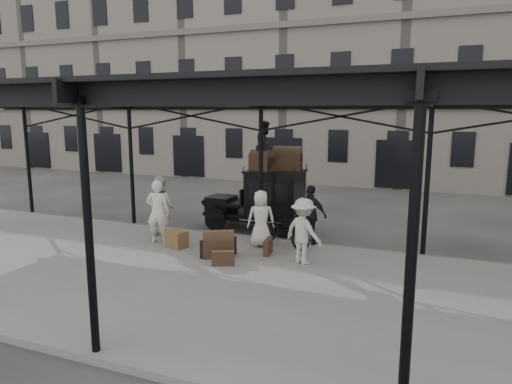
% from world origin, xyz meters
% --- Properties ---
extents(ground, '(120.00, 120.00, 0.00)m').
position_xyz_m(ground, '(0.00, 0.00, 0.00)').
color(ground, '#383533').
rests_on(ground, ground).
extents(platform, '(28.00, 8.00, 0.15)m').
position_xyz_m(platform, '(0.00, -2.00, 0.07)').
color(platform, slate).
rests_on(platform, ground).
extents(canopy, '(22.50, 9.00, 4.74)m').
position_xyz_m(canopy, '(0.00, -1.72, 4.60)').
color(canopy, black).
rests_on(canopy, ground).
extents(building_frontage, '(64.00, 8.00, 14.00)m').
position_xyz_m(building_frontage, '(0.00, 18.00, 7.00)').
color(building_frontage, slate).
rests_on(building_frontage, ground).
extents(taxi, '(3.65, 1.55, 2.18)m').
position_xyz_m(taxi, '(-0.29, 3.34, 1.20)').
color(taxi, black).
rests_on(taxi, ground).
extents(porter_left, '(0.82, 0.64, 1.97)m').
position_xyz_m(porter_left, '(-2.71, 0.18, 1.14)').
color(porter_left, silver).
rests_on(porter_left, platform).
extents(porter_midleft, '(1.15, 1.01, 1.98)m').
position_xyz_m(porter_midleft, '(-3.10, 0.95, 1.14)').
color(porter_midleft, beige).
rests_on(porter_midleft, platform).
extents(porter_centre, '(0.99, 0.84, 1.72)m').
position_xyz_m(porter_centre, '(0.39, 1.01, 1.01)').
color(porter_centre, beige).
rests_on(porter_centre, platform).
extents(porter_official, '(1.16, 0.71, 1.84)m').
position_xyz_m(porter_official, '(1.72, 1.80, 1.07)').
color(porter_official, black).
rests_on(porter_official, platform).
extents(porter_right, '(1.33, 1.08, 1.79)m').
position_xyz_m(porter_right, '(2.02, -0.06, 1.04)').
color(porter_right, beige).
rests_on(porter_right, platform).
extents(bicycle, '(2.02, 1.24, 1.00)m').
position_xyz_m(bicycle, '(1.04, 1.20, 0.65)').
color(bicycle, black).
rests_on(bicycle, platform).
extents(porter_roof, '(0.66, 0.84, 1.70)m').
position_xyz_m(porter_roof, '(-0.32, 3.24, 3.03)').
color(porter_roof, black).
rests_on(porter_roof, taxi).
extents(steamer_trunk_roof_near, '(0.92, 0.70, 0.60)m').
position_xyz_m(steamer_trunk_roof_near, '(-0.37, 3.09, 2.48)').
color(steamer_trunk_roof_near, '#422C1F').
rests_on(steamer_trunk_roof_near, taxi).
extents(steamer_trunk_roof_far, '(1.04, 0.74, 0.70)m').
position_xyz_m(steamer_trunk_roof_far, '(0.38, 3.54, 2.53)').
color(steamer_trunk_roof_far, '#422C1F').
rests_on(steamer_trunk_roof_far, taxi).
extents(steamer_trunk_platform, '(1.01, 0.87, 0.63)m').
position_xyz_m(steamer_trunk_platform, '(-0.35, -0.39, 0.47)').
color(steamer_trunk_platform, '#422C1F').
rests_on(steamer_trunk_platform, platform).
extents(wicker_hamper, '(0.70, 0.59, 0.50)m').
position_xyz_m(wicker_hamper, '(-1.93, -0.05, 0.40)').
color(wicker_hamper, brown).
rests_on(wicker_hamper, platform).
extents(suitcase_upright, '(0.22, 0.61, 0.45)m').
position_xyz_m(suitcase_upright, '(0.87, 0.33, 0.38)').
color(suitcase_upright, '#422C1F').
rests_on(suitcase_upright, platform).
extents(suitcase_flat, '(0.61, 0.37, 0.40)m').
position_xyz_m(suitcase_flat, '(0.11, -1.04, 0.35)').
color(suitcase_flat, '#422C1F').
rests_on(suitcase_flat, platform).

